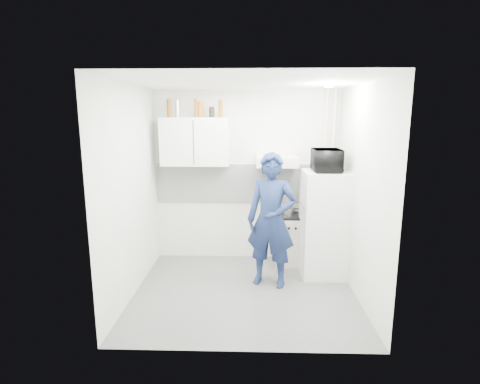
{
  "coord_description": "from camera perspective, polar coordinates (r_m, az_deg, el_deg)",
  "views": [
    {
      "loc": [
        0.07,
        -4.46,
        2.21
      ],
      "look_at": [
        -0.07,
        0.3,
        1.25
      ],
      "focal_mm": 28.0,
      "sensor_mm": 36.0,
      "label": 1
    }
  ],
  "objects": [
    {
      "name": "saucepan",
      "position": [
        5.73,
        7.47,
        -2.83
      ],
      "size": [
        0.18,
        0.18,
        0.1
      ],
      "primitive_type": "cylinder",
      "color": "silver",
      "rests_on": "stove_top"
    },
    {
      "name": "bottle_a",
      "position": [
        5.66,
        -10.77,
        12.42
      ],
      "size": [
        0.06,
        0.06,
        0.26
      ],
      "primitive_type": "cylinder",
      "color": "brown",
      "rests_on": "upper_cabinet"
    },
    {
      "name": "ceiling_spot_fixture",
      "position": [
        4.76,
        13.39,
        15.44
      ],
      "size": [
        0.1,
        0.1,
        0.02
      ],
      "primitive_type": "cylinder",
      "color": "white",
      "rests_on": "ceiling"
    },
    {
      "name": "wall_back",
      "position": [
        5.78,
        0.94,
        2.34
      ],
      "size": [
        2.8,
        0.0,
        2.8
      ],
      "primitive_type": "plane",
      "rotation": [
        1.57,
        0.0,
        0.0
      ],
      "color": "beige",
      "rests_on": "floor"
    },
    {
      "name": "pipe_b",
      "position": [
        5.81,
        12.66,
        2.1
      ],
      "size": [
        0.04,
        0.04,
        2.6
      ],
      "primitive_type": "cylinder",
      "color": "beige",
      "rests_on": "floor"
    },
    {
      "name": "fridge",
      "position": [
        5.38,
        12.67,
        -4.74
      ],
      "size": [
        0.63,
        0.63,
        1.48
      ],
      "primitive_type": "cube",
      "rotation": [
        0.0,
        0.0,
        0.03
      ],
      "color": "white",
      "rests_on": "floor"
    },
    {
      "name": "stove_top",
      "position": [
        5.68,
        7.74,
        -3.62
      ],
      "size": [
        0.44,
        0.44,
        0.03
      ],
      "primitive_type": "cube",
      "color": "black",
      "rests_on": "stove"
    },
    {
      "name": "stove",
      "position": [
        5.79,
        7.64,
        -7.26
      ],
      "size": [
        0.46,
        0.46,
        0.73
      ],
      "primitive_type": "cube",
      "color": "beige",
      "rests_on": "floor"
    },
    {
      "name": "canister_a",
      "position": [
        5.58,
        -6.1,
        12.35
      ],
      "size": [
        0.09,
        0.09,
        0.22
      ],
      "primitive_type": "cylinder",
      "color": "brown",
      "rests_on": "upper_cabinet"
    },
    {
      "name": "range_hood",
      "position": [
        5.51,
        5.61,
        4.67
      ],
      "size": [
        0.6,
        0.5,
        0.14
      ],
      "primitive_type": "cube",
      "color": "beige",
      "rests_on": "wall_back"
    },
    {
      "name": "backsplash",
      "position": [
        5.78,
        0.93,
        1.34
      ],
      "size": [
        2.74,
        0.03,
        0.6
      ],
      "primitive_type": "cube",
      "color": "white",
      "rests_on": "wall_back"
    },
    {
      "name": "person",
      "position": [
        4.91,
        4.78,
        -4.3
      ],
      "size": [
        0.74,
        0.6,
        1.77
      ],
      "primitive_type": "imported",
      "rotation": [
        0.0,
        0.0,
        -0.3
      ],
      "color": "#162349",
      "rests_on": "floor"
    },
    {
      "name": "ceiling",
      "position": [
        4.48,
        0.77,
        16.4
      ],
      "size": [
        2.8,
        2.8,
        0.0
      ],
      "primitive_type": "plane",
      "color": "white",
      "rests_on": "wall_back"
    },
    {
      "name": "pipe_a",
      "position": [
        5.83,
        13.81,
        2.09
      ],
      "size": [
        0.05,
        0.05,
        2.6
      ],
      "primitive_type": "cylinder",
      "color": "beige",
      "rests_on": "floor"
    },
    {
      "name": "bottle_e",
      "position": [
        5.55,
        -2.99,
        12.58
      ],
      "size": [
        0.06,
        0.06,
        0.25
      ],
      "primitive_type": "cylinder",
      "color": "brown",
      "rests_on": "upper_cabinet"
    },
    {
      "name": "canister_b",
      "position": [
        5.56,
        -4.33,
        12.04
      ],
      "size": [
        0.08,
        0.08,
        0.15
      ],
      "primitive_type": "cylinder",
      "color": "black",
      "rests_on": "upper_cabinet"
    },
    {
      "name": "wall_left",
      "position": [
        4.78,
        -16.29,
        -0.03
      ],
      "size": [
        0.0,
        2.6,
        2.6
      ],
      "primitive_type": "plane",
      "rotation": [
        1.57,
        0.0,
        1.57
      ],
      "color": "beige",
      "rests_on": "floor"
    },
    {
      "name": "bottle_d",
      "position": [
        5.59,
        -6.68,
        12.61
      ],
      "size": [
        0.06,
        0.06,
        0.27
      ],
      "primitive_type": "cylinder",
      "color": "brown",
      "rests_on": "upper_cabinet"
    },
    {
      "name": "bottle_b",
      "position": [
        5.64,
        -9.54,
        12.35
      ],
      "size": [
        0.06,
        0.06,
        0.24
      ],
      "primitive_type": "cylinder",
      "color": "silver",
      "rests_on": "upper_cabinet"
    },
    {
      "name": "wall_right",
      "position": [
        4.74,
        17.91,
        -0.22
      ],
      "size": [
        0.0,
        2.6,
        2.6
      ],
      "primitive_type": "plane",
      "rotation": [
        1.57,
        0.0,
        -1.57
      ],
      "color": "beige",
      "rests_on": "floor"
    },
    {
      "name": "upper_cabinet",
      "position": [
        5.61,
        -6.82,
        7.64
      ],
      "size": [
        1.0,
        0.35,
        0.7
      ],
      "primitive_type": "cube",
      "color": "white",
      "rests_on": "wall_back"
    },
    {
      "name": "microwave",
      "position": [
        5.2,
        13.1,
        4.74
      ],
      "size": [
        0.55,
        0.37,
        0.3
      ],
      "primitive_type": "imported",
      "rotation": [
        0.0,
        0.0,
        1.56
      ],
      "color": "black",
      "rests_on": "fridge"
    },
    {
      "name": "floor",
      "position": [
        4.98,
        0.69,
        -14.97
      ],
      "size": [
        2.8,
        2.8,
        0.0
      ],
      "primitive_type": "plane",
      "color": "#5D5D5D",
      "rests_on": "ground"
    }
  ]
}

